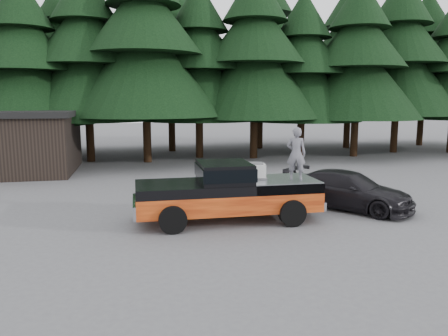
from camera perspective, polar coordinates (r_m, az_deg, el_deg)
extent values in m
plane|color=#525255|center=(13.65, -3.79, -7.68)|extent=(120.00, 120.00, 0.00)
cube|color=black|center=(13.89, 0.05, -0.48)|extent=(1.66, 1.90, 0.59)
cube|color=silver|center=(14.32, 4.05, -0.48)|extent=(0.75, 0.66, 0.46)
imported|color=slate|center=(14.18, 9.40, 1.87)|extent=(0.73, 0.61, 1.70)
imported|color=black|center=(16.36, 15.90, -2.79)|extent=(4.36, 4.75, 1.34)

